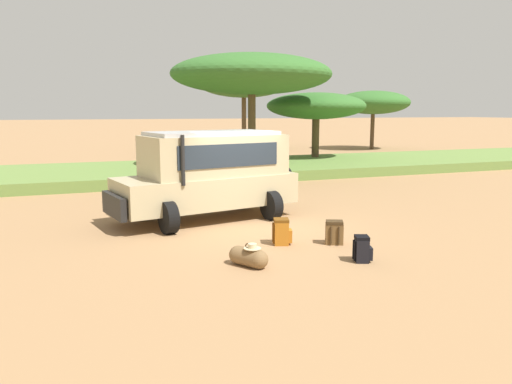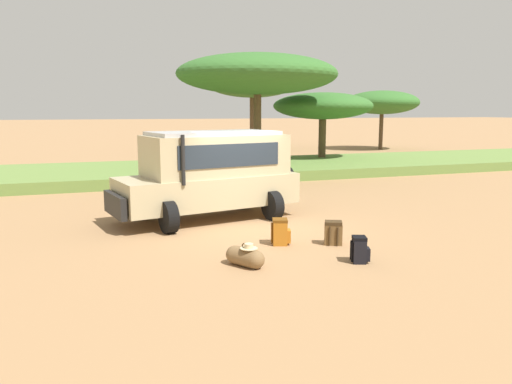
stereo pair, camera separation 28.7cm
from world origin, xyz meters
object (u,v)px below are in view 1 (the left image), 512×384
(safari_vehicle, at_px, (210,173))
(acacia_tree_far_right, at_px, (373,103))
(acacia_tree_left_mid, at_px, (252,75))
(duffel_bag_low_black_case, at_px, (248,257))
(acacia_tree_centre_back, at_px, (316,106))
(backpack_near_rear_wheel, at_px, (362,249))
(backpack_beside_front_wheel, at_px, (282,232))
(acacia_tree_right_mid, at_px, (244,81))
(backpack_cluster_center, at_px, (334,233))

(safari_vehicle, relative_size, acacia_tree_far_right, 0.96)
(acacia_tree_left_mid, bearing_deg, duffel_bag_low_black_case, -110.34)
(safari_vehicle, distance_m, acacia_tree_left_mid, 10.43)
(acacia_tree_left_mid, distance_m, acacia_tree_centre_back, 5.62)
(backpack_near_rear_wheel, distance_m, acacia_tree_centre_back, 18.27)
(acacia_tree_left_mid, height_order, acacia_tree_far_right, acacia_tree_left_mid)
(backpack_beside_front_wheel, xyz_separation_m, acacia_tree_far_right, (17.71, 23.18, 3.29))
(safari_vehicle, height_order, acacia_tree_right_mid, acacia_tree_right_mid)
(backpack_beside_front_wheel, bearing_deg, acacia_tree_right_mid, 72.55)
(backpack_cluster_center, bearing_deg, backpack_near_rear_wheel, -96.12)
(backpack_beside_front_wheel, distance_m, backpack_near_rear_wheel, 2.04)
(duffel_bag_low_black_case, bearing_deg, acacia_tree_right_mid, 70.97)
(backpack_beside_front_wheel, bearing_deg, duffel_bag_low_black_case, -134.82)
(safari_vehicle, distance_m, backpack_near_rear_wheel, 5.36)
(acacia_tree_right_mid, bearing_deg, backpack_cluster_center, -105.01)
(acacia_tree_centre_back, xyz_separation_m, acacia_tree_right_mid, (0.02, 12.10, 1.97))
(duffel_bag_low_black_case, bearing_deg, safari_vehicle, 84.27)
(safari_vehicle, relative_size, acacia_tree_centre_back, 1.01)
(acacia_tree_left_mid, bearing_deg, acacia_tree_far_right, 38.56)
(duffel_bag_low_black_case, bearing_deg, backpack_cluster_center, 20.12)
(backpack_cluster_center, height_order, acacia_tree_far_right, acacia_tree_far_right)
(backpack_near_rear_wheel, height_order, duffel_bag_low_black_case, backpack_near_rear_wheel)
(duffel_bag_low_black_case, bearing_deg, backpack_near_rear_wheel, -13.10)
(duffel_bag_low_black_case, xyz_separation_m, acacia_tree_centre_back, (9.64, 15.92, 3.03))
(backpack_cluster_center, xyz_separation_m, acacia_tree_far_right, (16.57, 23.56, 3.32))
(acacia_tree_far_right, bearing_deg, acacia_tree_centre_back, -137.57)
(backpack_beside_front_wheel, xyz_separation_m, backpack_cluster_center, (1.14, -0.39, -0.03))
(acacia_tree_centre_back, relative_size, acacia_tree_far_right, 0.95)
(backpack_cluster_center, distance_m, acacia_tree_left_mid, 13.35)
(acacia_tree_left_mid, height_order, acacia_tree_centre_back, acacia_tree_left_mid)
(backpack_cluster_center, relative_size, acacia_tree_left_mid, 0.07)
(backpack_near_rear_wheel, height_order, acacia_tree_right_mid, acacia_tree_right_mid)
(acacia_tree_left_mid, bearing_deg, backpack_near_rear_wheel, -100.98)
(safari_vehicle, relative_size, backpack_beside_front_wheel, 9.30)
(backpack_cluster_center, height_order, acacia_tree_left_mid, acacia_tree_left_mid)
(backpack_near_rear_wheel, xyz_separation_m, acacia_tree_left_mid, (2.67, 13.75, 4.37))
(backpack_near_rear_wheel, bearing_deg, acacia_tree_right_mid, 75.42)
(backpack_near_rear_wheel, bearing_deg, backpack_cluster_center, 83.88)
(acacia_tree_left_mid, xyz_separation_m, acacia_tree_far_right, (14.06, 11.21, -1.05))
(backpack_beside_front_wheel, height_order, acacia_tree_far_right, acacia_tree_far_right)
(acacia_tree_left_mid, bearing_deg, safari_vehicle, -116.85)
(backpack_beside_front_wheel, height_order, acacia_tree_left_mid, acacia_tree_left_mid)
(backpack_near_rear_wheel, distance_m, acacia_tree_left_mid, 14.68)
(acacia_tree_right_mid, relative_size, acacia_tree_far_right, 1.30)
(backpack_near_rear_wheel, xyz_separation_m, duffel_bag_low_black_case, (-2.24, 0.52, -0.07))
(acacia_tree_centre_back, bearing_deg, backpack_cluster_center, -115.74)
(acacia_tree_right_mid, bearing_deg, duffel_bag_low_black_case, -109.03)
(acacia_tree_centre_back, bearing_deg, acacia_tree_right_mid, 89.89)
(duffel_bag_low_black_case, relative_size, acacia_tree_far_right, 0.14)
(backpack_near_rear_wheel, height_order, acacia_tree_far_right, acacia_tree_far_right)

